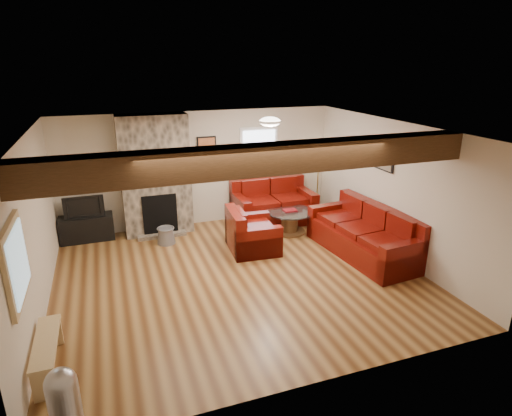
{
  "coord_description": "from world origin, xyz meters",
  "views": [
    {
      "loc": [
        -1.93,
        -6.27,
        3.51
      ],
      "look_at": [
        0.46,
        0.4,
        1.05
      ],
      "focal_mm": 30.0,
      "sensor_mm": 36.0,
      "label": 1
    }
  ],
  "objects_px": {
    "sofa_three": "(363,231)",
    "loveseat": "(274,202)",
    "armchair_red": "(253,230)",
    "tv_cabinet": "(87,228)",
    "floor_lamp": "(319,158)",
    "coffee_table": "(290,222)",
    "television": "(84,206)"
  },
  "relations": [
    {
      "from": "sofa_three",
      "to": "coffee_table",
      "type": "bearing_deg",
      "value": -154.44
    },
    {
      "from": "tv_cabinet",
      "to": "television",
      "type": "distance_m",
      "value": 0.48
    },
    {
      "from": "sofa_three",
      "to": "armchair_red",
      "type": "xyz_separation_m",
      "value": [
        -1.89,
        0.89,
        -0.05
      ]
    },
    {
      "from": "loveseat",
      "to": "tv_cabinet",
      "type": "bearing_deg",
      "value": 175.15
    },
    {
      "from": "loveseat",
      "to": "armchair_red",
      "type": "xyz_separation_m",
      "value": [
        -0.95,
        -1.27,
        -0.06
      ]
    },
    {
      "from": "loveseat",
      "to": "floor_lamp",
      "type": "xyz_separation_m",
      "value": [
        1.26,
        0.32,
        0.85
      ]
    },
    {
      "from": "sofa_three",
      "to": "television",
      "type": "distance_m",
      "value": 5.52
    },
    {
      "from": "loveseat",
      "to": "armchair_red",
      "type": "bearing_deg",
      "value": -127.12
    },
    {
      "from": "armchair_red",
      "to": "coffee_table",
      "type": "height_order",
      "value": "armchair_red"
    },
    {
      "from": "tv_cabinet",
      "to": "coffee_table",
      "type": "bearing_deg",
      "value": -14.05
    },
    {
      "from": "loveseat",
      "to": "floor_lamp",
      "type": "distance_m",
      "value": 1.56
    },
    {
      "from": "coffee_table",
      "to": "tv_cabinet",
      "type": "height_order",
      "value": "tv_cabinet"
    },
    {
      "from": "loveseat",
      "to": "armchair_red",
      "type": "distance_m",
      "value": 1.59
    },
    {
      "from": "sofa_three",
      "to": "coffee_table",
      "type": "distance_m",
      "value": 1.7
    },
    {
      "from": "sofa_three",
      "to": "floor_lamp",
      "type": "distance_m",
      "value": 2.65
    },
    {
      "from": "armchair_red",
      "to": "tv_cabinet",
      "type": "xyz_separation_m",
      "value": [
        -3.04,
        1.57,
        -0.15
      ]
    },
    {
      "from": "sofa_three",
      "to": "armchair_red",
      "type": "distance_m",
      "value": 2.09
    },
    {
      "from": "television",
      "to": "coffee_table",
      "type": "bearing_deg",
      "value": -14.05
    },
    {
      "from": "sofa_three",
      "to": "floor_lamp",
      "type": "height_order",
      "value": "floor_lamp"
    },
    {
      "from": "loveseat",
      "to": "coffee_table",
      "type": "distance_m",
      "value": 0.76
    },
    {
      "from": "television",
      "to": "sofa_three",
      "type": "bearing_deg",
      "value": -26.58
    },
    {
      "from": "sofa_three",
      "to": "armchair_red",
      "type": "bearing_deg",
      "value": -120.51
    },
    {
      "from": "armchair_red",
      "to": "tv_cabinet",
      "type": "relative_size",
      "value": 0.97
    },
    {
      "from": "television",
      "to": "tv_cabinet",
      "type": "bearing_deg",
      "value": 0.0
    },
    {
      "from": "coffee_table",
      "to": "television",
      "type": "relative_size",
      "value": 1.29
    },
    {
      "from": "armchair_red",
      "to": "television",
      "type": "bearing_deg",
      "value": 66.62
    },
    {
      "from": "tv_cabinet",
      "to": "television",
      "type": "xyz_separation_m",
      "value": [
        0.0,
        0.0,
        0.48
      ]
    },
    {
      "from": "loveseat",
      "to": "floor_lamp",
      "type": "height_order",
      "value": "floor_lamp"
    },
    {
      "from": "armchair_red",
      "to": "coffee_table",
      "type": "xyz_separation_m",
      "value": [
        1.03,
        0.56,
        -0.17
      ]
    },
    {
      "from": "armchair_red",
      "to": "sofa_three",
      "type": "bearing_deg",
      "value": -111.3
    },
    {
      "from": "floor_lamp",
      "to": "coffee_table",
      "type": "bearing_deg",
      "value": -138.72
    },
    {
      "from": "sofa_three",
      "to": "loveseat",
      "type": "distance_m",
      "value": 2.36
    }
  ]
}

